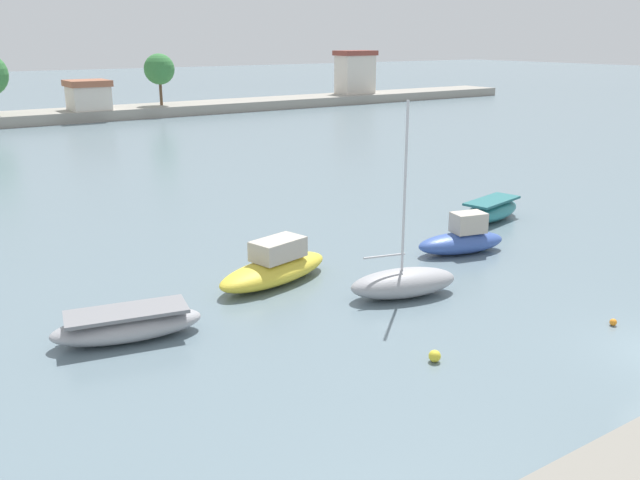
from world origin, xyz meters
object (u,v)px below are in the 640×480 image
at_px(moored_boat_2, 403,282).
at_px(mooring_buoy_1, 613,322).
at_px(moored_boat_1, 275,267).
at_px(moored_boat_4, 491,210).
at_px(moored_boat_0, 128,325).
at_px(mooring_buoy_0, 435,356).
at_px(moored_boat_3, 462,239).

distance_m(moored_boat_2, mooring_buoy_1, 7.41).
relative_size(moored_boat_1, mooring_buoy_1, 23.43).
bearing_deg(moored_boat_4, moored_boat_0, 176.72).
distance_m(moored_boat_0, moored_boat_1, 6.93).
xyz_separation_m(moored_boat_0, mooring_buoy_1, (14.12, -8.23, -0.37)).
bearing_deg(mooring_buoy_0, moored_boat_0, 136.60).
relative_size(moored_boat_2, mooring_buoy_0, 19.58).
bearing_deg(moored_boat_4, moored_boat_2, -165.72).
height_order(moored_boat_0, moored_boat_3, moored_boat_3).
bearing_deg(moored_boat_0, mooring_buoy_0, -31.81).
xyz_separation_m(moored_boat_0, moored_boat_1, (6.66, 1.91, 0.15)).
height_order(moored_boat_4, mooring_buoy_0, moored_boat_4).
distance_m(moored_boat_4, mooring_buoy_1, 13.82).
height_order(moored_boat_2, moored_boat_4, moored_boat_2).
xyz_separation_m(moored_boat_3, moored_boat_4, (5.40, 3.18, -0.08)).
relative_size(moored_boat_4, mooring_buoy_0, 12.83).
height_order(moored_boat_1, mooring_buoy_1, moored_boat_1).
height_order(moored_boat_3, mooring_buoy_1, moored_boat_3).
xyz_separation_m(moored_boat_1, mooring_buoy_1, (7.46, -10.14, -0.51)).
bearing_deg(moored_boat_0, moored_boat_3, 13.42).
height_order(moored_boat_0, moored_boat_1, moored_boat_1).
height_order(moored_boat_0, mooring_buoy_0, moored_boat_0).
distance_m(mooring_buoy_0, mooring_buoy_1, 7.08).
xyz_separation_m(moored_boat_2, moored_boat_3, (5.76, 2.62, 0.07)).
relative_size(moored_boat_2, moored_boat_3, 1.62).
relative_size(moored_boat_0, moored_boat_2, 0.69).
xyz_separation_m(moored_boat_3, mooring_buoy_0, (-8.52, -7.30, -0.45)).
xyz_separation_m(moored_boat_2, moored_boat_4, (11.16, 5.80, -0.01)).
bearing_deg(moored_boat_3, mooring_buoy_0, -126.45).
relative_size(moored_boat_3, mooring_buoy_1, 18.56).
bearing_deg(moored_boat_1, moored_boat_3, -22.78).
relative_size(moored_boat_0, moored_boat_1, 0.88).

